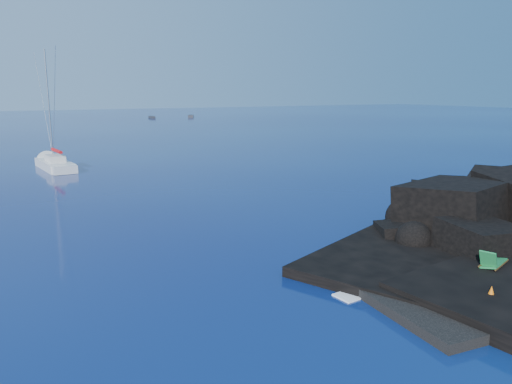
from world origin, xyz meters
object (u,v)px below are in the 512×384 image
marker_cone (491,294)px  distant_boat_b (191,117)px  sailboat (55,169)px  deck_chair (494,258)px  distant_boat_a (152,118)px

marker_cone → distant_boat_b: (39.64, 125.39, -0.64)m
sailboat → distant_boat_b: sailboat is taller
sailboat → marker_cone: sailboat is taller
deck_chair → distant_boat_b: deck_chair is taller
sailboat → marker_cone: 42.84m
marker_cone → distant_boat_b: marker_cone is taller
sailboat → distant_boat_b: (48.23, 83.43, 0.00)m
sailboat → distant_boat_b: 96.37m
deck_chair → distant_boat_a: bearing=59.7°
deck_chair → marker_cone: 3.26m
sailboat → deck_chair: sailboat is taller
deck_chair → marker_cone: (-2.68, -1.82, -0.31)m
marker_cone → deck_chair: bearing=34.2°
sailboat → marker_cone: (8.59, -41.96, 0.64)m
deck_chair → distant_boat_b: bearing=54.7°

